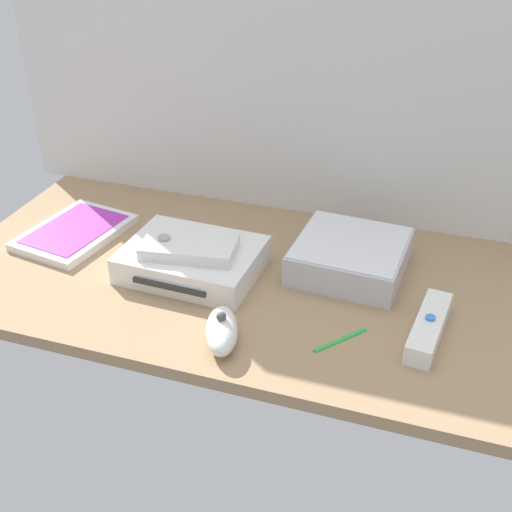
{
  "coord_description": "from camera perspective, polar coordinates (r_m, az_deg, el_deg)",
  "views": [
    {
      "loc": [
        27.15,
        -81.98,
        57.24
      ],
      "look_at": [
        0.0,
        0.0,
        4.0
      ],
      "focal_mm": 45.82,
      "sensor_mm": 36.0,
      "label": 1
    }
  ],
  "objects": [
    {
      "name": "remote_classic_pad",
      "position": [
        1.02,
        -5.84,
        0.8
      ],
      "size": [
        15.37,
        9.92,
        2.4
      ],
      "rotation": [
        0.0,
        0.0,
        0.14
      ],
      "color": "white",
      "rests_on": "game_console"
    },
    {
      "name": "remote_nunchuk",
      "position": [
        0.89,
        -3.01,
        -6.51
      ],
      "size": [
        7.54,
        10.9,
        5.1
      ],
      "rotation": [
        0.0,
        0.0,
        0.35
      ],
      "color": "white",
      "rests_on": "ground_plane"
    },
    {
      "name": "back_wall",
      "position": [
        1.13,
        4.15,
        18.65
      ],
      "size": [
        110.0,
        1.2,
        64.0
      ],
      "primitive_type": "cube",
      "color": "silver",
      "rests_on": "ground"
    },
    {
      "name": "stylus_pen",
      "position": [
        0.91,
        7.38,
        -7.17
      ],
      "size": [
        6.23,
        7.42,
        0.7
      ],
      "primitive_type": "cylinder",
      "rotation": [
        0.0,
        1.57,
        0.89
      ],
      "color": "green",
      "rests_on": "ground_plane"
    },
    {
      "name": "game_case",
      "position": [
        1.19,
        -15.53,
        2.01
      ],
      "size": [
        16.52,
        20.97,
        1.56
      ],
      "rotation": [
        0.0,
        0.0,
        -0.16
      ],
      "color": "white",
      "rests_on": "ground_plane"
    },
    {
      "name": "game_console",
      "position": [
        1.04,
        -5.58,
        -0.32
      ],
      "size": [
        21.59,
        17.11,
        4.4
      ],
      "rotation": [
        0.0,
        0.0,
        -0.04
      ],
      "color": "white",
      "rests_on": "ground_plane"
    },
    {
      "name": "mini_computer",
      "position": [
        1.05,
        8.22,
        -0.01
      ],
      "size": [
        18.02,
        18.02,
        5.3
      ],
      "rotation": [
        0.0,
        0.0,
        -0.06
      ],
      "color": "silver",
      "rests_on": "ground_plane"
    },
    {
      "name": "ground_plane",
      "position": [
        1.04,
        0.0,
        -2.34
      ],
      "size": [
        100.0,
        48.0,
        2.0
      ],
      "primitive_type": "cube",
      "color": "#9E7F5B",
      "rests_on": "ground"
    },
    {
      "name": "remote_wand",
      "position": [
        0.94,
        14.84,
        -6.06
      ],
      "size": [
        5.22,
        15.11,
        3.4
      ],
      "rotation": [
        0.0,
        0.0,
        -0.11
      ],
      "color": "white",
      "rests_on": "ground_plane"
    }
  ]
}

